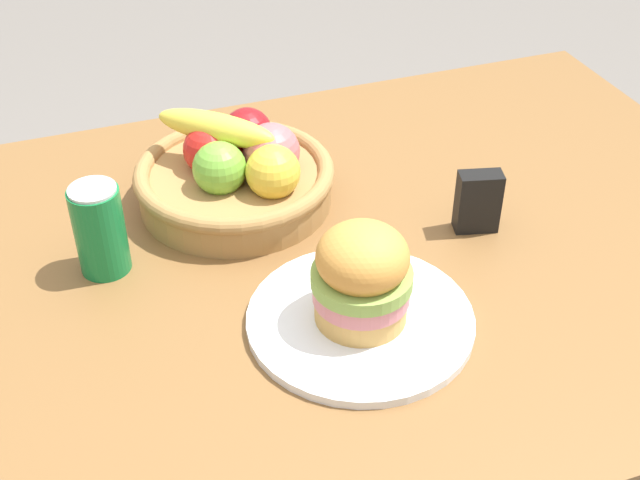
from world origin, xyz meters
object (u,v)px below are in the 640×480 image
object	(u,v)px
sandwich	(362,276)
napkin_holder	(478,202)
soda_can	(100,229)
fruit_basket	(237,172)
plate	(360,320)

from	to	relation	value
sandwich	napkin_holder	size ratio (longest dim) A/B	1.45
soda_can	fruit_basket	size ratio (longest dim) A/B	0.43
sandwich	fruit_basket	xyz separation A→B (m)	(-0.07, 0.31, -0.03)
sandwich	plate	bearing A→B (deg)	-82.87
plate	sandwich	bearing A→B (deg)	97.13
plate	sandwich	xyz separation A→B (m)	(-0.00, 0.00, 0.07)
sandwich	napkin_holder	distance (m)	0.26
plate	fruit_basket	size ratio (longest dim) A/B	0.96
fruit_basket	sandwich	bearing A→B (deg)	-77.40
fruit_basket	napkin_holder	distance (m)	0.34
plate	soda_can	xyz separation A→B (m)	(-0.28, 0.21, 0.06)
sandwich	soda_can	size ratio (longest dim) A/B	1.04
napkin_holder	fruit_basket	bearing A→B (deg)	162.95
sandwich	fruit_basket	world-z (taller)	sandwich
plate	napkin_holder	xyz separation A→B (m)	(0.23, 0.13, 0.04)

